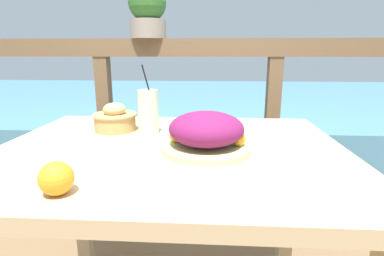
{
  "coord_description": "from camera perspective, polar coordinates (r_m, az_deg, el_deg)",
  "views": [
    {
      "loc": [
        0.12,
        -0.89,
        1.07
      ],
      "look_at": [
        0.07,
        0.0,
        0.84
      ],
      "focal_mm": 28.0,
      "sensor_mm": 36.0,
      "label": 1
    }
  ],
  "objects": [
    {
      "name": "patio_table",
      "position": [
        0.98,
        -4.04,
        -9.48
      ],
      "size": [
        1.08,
        0.86,
        0.78
      ],
      "color": "tan",
      "rests_on": "ground_plane"
    },
    {
      "name": "railing_fence",
      "position": [
        1.62,
        -0.89,
        4.91
      ],
      "size": [
        2.8,
        0.08,
        1.13
      ],
      "color": "brown",
      "rests_on": "ground_plane"
    },
    {
      "name": "sea_backdrop",
      "position": [
        4.17,
        1.75,
        2.98
      ],
      "size": [
        12.0,
        4.0,
        0.5
      ],
      "color": "teal",
      "rests_on": "ground_plane"
    },
    {
      "name": "salad_plate",
      "position": [
        0.82,
        2.72,
        -2.02
      ],
      "size": [
        0.29,
        0.29,
        0.13
      ],
      "color": "silver",
      "rests_on": "patio_table"
    },
    {
      "name": "drink_glass",
      "position": [
        1.08,
        -8.3,
        3.03
      ],
      "size": [
        0.07,
        0.08,
        0.25
      ],
      "color": "beige",
      "rests_on": "patio_table"
    },
    {
      "name": "bread_basket",
      "position": [
        1.16,
        -14.46,
        1.68
      ],
      "size": [
        0.16,
        0.16,
        0.11
      ],
      "color": "tan",
      "rests_on": "patio_table"
    },
    {
      "name": "potted_plant",
      "position": [
        1.64,
        -8.46,
        21.22
      ],
      "size": [
        0.19,
        0.19,
        0.27
      ],
      "color": "gray",
      "rests_on": "railing_fence"
    },
    {
      "name": "fork",
      "position": [
        0.82,
        15.47,
        -6.49
      ],
      "size": [
        0.04,
        0.18,
        0.0
      ],
      "color": "silver",
      "rests_on": "patio_table"
    },
    {
      "name": "orange_near_basket",
      "position": [
        0.68,
        -24.44,
        -8.73
      ],
      "size": [
        0.07,
        0.07,
        0.07
      ],
      "color": "orange",
      "rests_on": "patio_table"
    }
  ]
}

